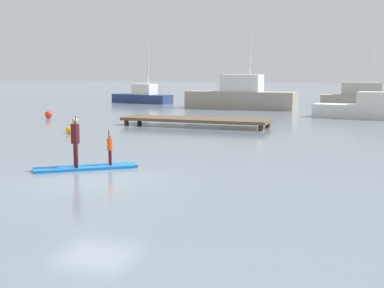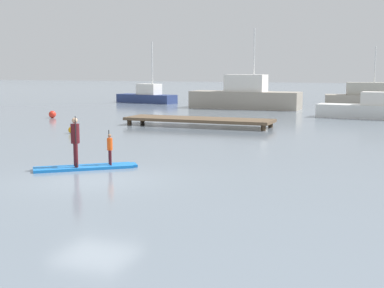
% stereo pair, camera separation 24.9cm
% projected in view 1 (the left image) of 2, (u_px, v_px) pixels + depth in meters
% --- Properties ---
extents(ground_plane, '(240.00, 240.00, 0.00)m').
position_uv_depth(ground_plane, '(95.00, 181.00, 16.91)').
color(ground_plane, slate).
extents(paddleboard_near, '(3.25, 2.77, 0.10)m').
position_uv_depth(paddleboard_near, '(86.00, 168.00, 18.85)').
color(paddleboard_near, blue).
rests_on(paddleboard_near, ground).
extents(paddler_adult, '(0.43, 0.45, 1.78)m').
position_uv_depth(paddler_adult, '(75.00, 139.00, 18.60)').
color(paddler_adult, '#4C1419').
rests_on(paddler_adult, paddleboard_near).
extents(paddler_child_solo, '(0.29, 0.33, 1.22)m').
position_uv_depth(paddler_child_solo, '(110.00, 148.00, 19.03)').
color(paddler_child_solo, '#4C1419').
rests_on(paddler_child_solo, paddleboard_near).
extents(fishing_boat_white_large, '(9.66, 2.83, 6.91)m').
position_uv_depth(fishing_boat_white_large, '(241.00, 96.00, 47.08)').
color(fishing_boat_white_large, '#9E9384').
rests_on(fishing_boat_white_large, ground).
extents(fishing_boat_green_midground, '(8.05, 2.58, 7.34)m').
position_uv_depth(fishing_boat_green_midground, '(373.00, 109.00, 37.74)').
color(fishing_boat_green_midground, silver).
rests_on(fishing_boat_green_midground, ground).
extents(motor_boat_small_navy, '(6.80, 3.18, 6.16)m').
position_uv_depth(motor_boat_small_navy, '(143.00, 96.00, 54.94)').
color(motor_boat_small_navy, navy).
rests_on(motor_boat_small_navy, ground).
extents(trawler_grey_distant, '(8.21, 3.62, 5.52)m').
position_uv_depth(trawler_grey_distant, '(363.00, 97.00, 50.88)').
color(trawler_grey_distant, '#9E9384').
rests_on(trawler_grey_distant, ground).
extents(floating_dock, '(9.13, 2.44, 0.49)m').
position_uv_depth(floating_dock, '(196.00, 120.00, 32.76)').
color(floating_dock, brown).
rests_on(floating_dock, ground).
extents(mooring_buoy_near, '(0.52, 0.52, 0.52)m').
position_uv_depth(mooring_buoy_near, '(49.00, 115.00, 38.10)').
color(mooring_buoy_near, red).
rests_on(mooring_buoy_near, ground).
extents(mooring_buoy_far, '(0.39, 0.39, 0.39)m').
position_uv_depth(mooring_buoy_far, '(69.00, 130.00, 29.02)').
color(mooring_buoy_far, orange).
rests_on(mooring_buoy_far, ground).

